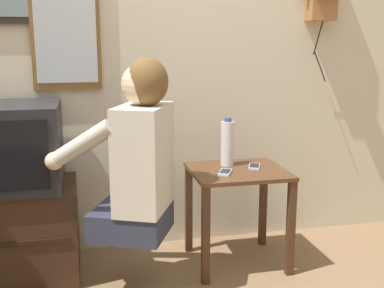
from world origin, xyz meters
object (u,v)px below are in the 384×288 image
object	(u,v)px
television	(10,146)
wall_mirror	(65,19)
person	(138,155)
water_bottle	(227,143)
cell_phone_held	(225,172)
cell_phone_spare	(254,166)

from	to	relation	value
television	wall_mirror	world-z (taller)	wall_mirror
wall_mirror	person	bearing A→B (deg)	-58.90
television	water_bottle	xyz separation A→B (m)	(1.18, 0.01, -0.04)
wall_mirror	water_bottle	xyz separation A→B (m)	(0.88, -0.26, -0.69)
television	cell_phone_held	xyz separation A→B (m)	(1.12, -0.16, -0.17)
television	cell_phone_held	bearing A→B (deg)	-7.90
person	cell_phone_spare	size ratio (longest dim) A/B	6.47
cell_phone_held	water_bottle	bearing A→B (deg)	95.85
wall_mirror	cell_phone_spare	world-z (taller)	wall_mirror
wall_mirror	water_bottle	distance (m)	1.15
wall_mirror	cell_phone_spare	xyz separation A→B (m)	(1.02, -0.34, -0.82)
wall_mirror	television	bearing A→B (deg)	-139.14
cell_phone_spare	person	bearing A→B (deg)	-140.17
cell_phone_held	cell_phone_spare	xyz separation A→B (m)	(0.20, 0.08, 0.00)
cell_phone_held	water_bottle	distance (m)	0.22
wall_mirror	cell_phone_spare	size ratio (longest dim) A/B	5.67
television	cell_phone_spare	world-z (taller)	television
person	cell_phone_spare	world-z (taller)	person
person	cell_phone_held	size ratio (longest dim) A/B	6.47
cell_phone_held	television	bearing A→B (deg)	-161.97
television	cell_phone_spare	distance (m)	1.34
television	cell_phone_spare	xyz separation A→B (m)	(1.32, -0.07, -0.17)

